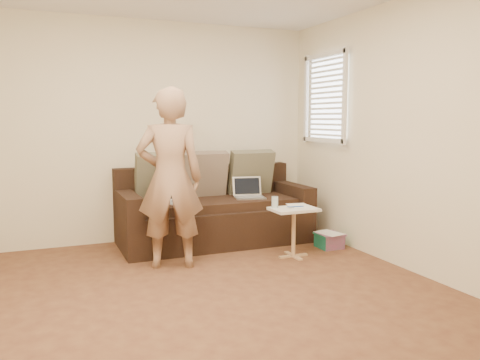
{
  "coord_description": "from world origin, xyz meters",
  "views": [
    {
      "loc": [
        -1.27,
        -3.57,
        1.46
      ],
      "look_at": [
        0.8,
        1.4,
        0.78
      ],
      "focal_mm": 36.72,
      "sensor_mm": 36.0,
      "label": 1
    }
  ],
  "objects": [
    {
      "name": "floor",
      "position": [
        0.0,
        0.0,
        0.0
      ],
      "size": [
        4.5,
        4.5,
        0.0
      ],
      "primitive_type": "plane",
      "color": "#502B1E",
      "rests_on": "ground"
    },
    {
      "name": "wall_back",
      "position": [
        0.0,
        2.25,
        1.3
      ],
      "size": [
        4.0,
        0.0,
        4.0
      ],
      "primitive_type": "plane",
      "rotation": [
        1.57,
        0.0,
        0.0
      ],
      "color": "beige",
      "rests_on": "ground"
    },
    {
      "name": "wall_front",
      "position": [
        0.0,
        -2.25,
        1.3
      ],
      "size": [
        4.0,
        0.0,
        4.0
      ],
      "primitive_type": "plane",
      "rotation": [
        -1.57,
        0.0,
        0.0
      ],
      "color": "beige",
      "rests_on": "ground"
    },
    {
      "name": "wall_right",
      "position": [
        2.0,
        0.0,
        1.3
      ],
      "size": [
        0.0,
        4.5,
        4.5
      ],
      "primitive_type": "plane",
      "rotation": [
        1.57,
        0.0,
        -1.57
      ],
      "color": "beige",
      "rests_on": "ground"
    },
    {
      "name": "window_blinds",
      "position": [
        1.95,
        1.5,
        1.7
      ],
      "size": [
        0.12,
        0.88,
        1.08
      ],
      "primitive_type": null,
      "color": "white",
      "rests_on": "wall_right"
    },
    {
      "name": "sofa",
      "position": [
        0.64,
        1.77,
        0.42
      ],
      "size": [
        2.2,
        0.95,
        0.85
      ],
      "primitive_type": null,
      "color": "black",
      "rests_on": "ground"
    },
    {
      "name": "pillow_left",
      "position": [
        0.04,
        2.0,
        0.79
      ],
      "size": [
        0.55,
        0.29,
        0.57
      ],
      "primitive_type": null,
      "rotation": [
        0.28,
        0.0,
        0.0
      ],
      "color": "#524F3C",
      "rests_on": "sofa"
    },
    {
      "name": "pillow_mid",
      "position": [
        0.59,
        2.0,
        0.79
      ],
      "size": [
        0.55,
        0.27,
        0.57
      ],
      "primitive_type": null,
      "rotation": [
        0.24,
        0.0,
        0.0
      ],
      "color": "#6E5B4E",
      "rests_on": "sofa"
    },
    {
      "name": "pillow_right",
      "position": [
        1.19,
        1.97,
        0.79
      ],
      "size": [
        0.55,
        0.28,
        0.57
      ],
      "primitive_type": null,
      "rotation": [
        0.26,
        0.0,
        0.0
      ],
      "color": "#524F3C",
      "rests_on": "sofa"
    },
    {
      "name": "laptop_silver",
      "position": [
        1.04,
        1.67,
        0.52
      ],
      "size": [
        0.39,
        0.32,
        0.23
      ],
      "primitive_type": null,
      "rotation": [
        0.0,
        0.0,
        -0.21
      ],
      "color": "#B7BABC",
      "rests_on": "sofa"
    },
    {
      "name": "laptop_white",
      "position": [
        0.2,
        1.7,
        0.52
      ],
      "size": [
        0.41,
        0.35,
        0.25
      ],
      "primitive_type": null,
      "rotation": [
        0.0,
        0.0,
        0.37
      ],
      "color": "white",
      "rests_on": "sofa"
    },
    {
      "name": "person",
      "position": [
        -0.08,
        1.05,
        0.88
      ],
      "size": [
        0.73,
        0.58,
        1.76
      ],
      "primitive_type": "imported",
      "rotation": [
        0.0,
        0.0,
        2.9
      ],
      "color": "#987053",
      "rests_on": "ground"
    },
    {
      "name": "side_table",
      "position": [
        1.2,
        0.88,
        0.26
      ],
      "size": [
        0.48,
        0.33,
        0.53
      ],
      "primitive_type": null,
      "color": "silver",
      "rests_on": "ground"
    },
    {
      "name": "drinking_glass",
      "position": [
        1.02,
        0.97,
        0.59
      ],
      "size": [
        0.07,
        0.07,
        0.12
      ],
      "primitive_type": null,
      "color": "silver",
      "rests_on": "side_table"
    },
    {
      "name": "scissors",
      "position": [
        1.22,
        0.9,
        0.53
      ],
      "size": [
        0.2,
        0.13,
        0.02
      ],
      "primitive_type": null,
      "rotation": [
        0.0,
        0.0,
        -0.19
      ],
      "color": "silver",
      "rests_on": "side_table"
    },
    {
      "name": "paper_on_table",
      "position": [
        1.31,
        0.96,
        0.53
      ],
      "size": [
        0.25,
        0.33,
        0.0
      ],
      "primitive_type": null,
      "rotation": [
        0.0,
        0.0,
        -0.14
      ],
      "color": "white",
      "rests_on": "side_table"
    },
    {
      "name": "striped_box",
      "position": [
        1.75,
        1.05,
        0.09
      ],
      "size": [
        0.27,
        0.27,
        0.17
      ],
      "primitive_type": null,
      "color": "#D6207A",
      "rests_on": "ground"
    }
  ]
}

